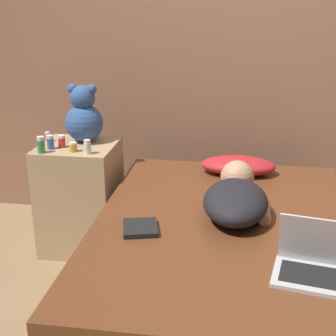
{
  "coord_description": "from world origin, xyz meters",
  "views": [
    {
      "loc": [
        0.01,
        -2.12,
        1.54
      ],
      "look_at": [
        -0.34,
        0.23,
        0.71
      ],
      "focal_mm": 50.0,
      "sensor_mm": 36.0,
      "label": 1
    }
  ],
  "objects_px": {
    "laptop": "(313,263)",
    "bottle_red": "(62,141)",
    "bottle_amber": "(73,147)",
    "bottle_pink": "(48,137)",
    "pillow": "(238,165)",
    "bottle_green": "(41,145)",
    "teddy_bear": "(84,117)",
    "book": "(140,228)",
    "bottle_blue": "(50,142)",
    "person_lying": "(236,196)",
    "bottle_white": "(87,147)"
  },
  "relations": [
    {
      "from": "laptop",
      "to": "bottle_red",
      "type": "relative_size",
      "value": 4.33
    },
    {
      "from": "bottle_amber",
      "to": "bottle_pink",
      "type": "distance_m",
      "value": 0.3
    },
    {
      "from": "pillow",
      "to": "bottle_green",
      "type": "relative_size",
      "value": 4.67
    },
    {
      "from": "teddy_bear",
      "to": "bottle_green",
      "type": "height_order",
      "value": "teddy_bear"
    },
    {
      "from": "teddy_bear",
      "to": "bottle_green",
      "type": "distance_m",
      "value": 0.35
    },
    {
      "from": "pillow",
      "to": "book",
      "type": "xyz_separation_m",
      "value": [
        -0.45,
        -0.86,
        -0.04
      ]
    },
    {
      "from": "pillow",
      "to": "laptop",
      "type": "distance_m",
      "value": 1.18
    },
    {
      "from": "bottle_red",
      "to": "bottle_pink",
      "type": "relative_size",
      "value": 1.2
    },
    {
      "from": "teddy_bear",
      "to": "bottle_pink",
      "type": "xyz_separation_m",
      "value": [
        -0.23,
        -0.04,
        -0.13
      ]
    },
    {
      "from": "teddy_bear",
      "to": "bottle_green",
      "type": "xyz_separation_m",
      "value": [
        -0.18,
        -0.28,
        -0.11
      ]
    },
    {
      "from": "bottle_blue",
      "to": "pillow",
      "type": "bearing_deg",
      "value": 10.85
    },
    {
      "from": "bottle_blue",
      "to": "book",
      "type": "relative_size",
      "value": 0.4
    },
    {
      "from": "laptop",
      "to": "bottle_pink",
      "type": "relative_size",
      "value": 5.2
    },
    {
      "from": "bottle_amber",
      "to": "book",
      "type": "height_order",
      "value": "bottle_amber"
    },
    {
      "from": "bottle_pink",
      "to": "bottle_green",
      "type": "xyz_separation_m",
      "value": [
        0.06,
        -0.23,
        0.02
      ]
    },
    {
      "from": "bottle_pink",
      "to": "book",
      "type": "xyz_separation_m",
      "value": [
        0.76,
        -0.79,
        -0.2
      ]
    },
    {
      "from": "person_lying",
      "to": "bottle_green",
      "type": "relative_size",
      "value": 6.68
    },
    {
      "from": "bottle_red",
      "to": "teddy_bear",
      "type": "bearing_deg",
      "value": 56.78
    },
    {
      "from": "pillow",
      "to": "teddy_bear",
      "type": "height_order",
      "value": "teddy_bear"
    },
    {
      "from": "bottle_red",
      "to": "bottle_blue",
      "type": "relative_size",
      "value": 0.89
    },
    {
      "from": "bottle_green",
      "to": "person_lying",
      "type": "bearing_deg",
      "value": -13.73
    },
    {
      "from": "laptop",
      "to": "person_lying",
      "type": "bearing_deg",
      "value": 129.54
    },
    {
      "from": "bottle_amber",
      "to": "bottle_pink",
      "type": "xyz_separation_m",
      "value": [
        -0.23,
        0.18,
        0.0
      ]
    },
    {
      "from": "person_lying",
      "to": "bottle_green",
      "type": "height_order",
      "value": "bottle_green"
    },
    {
      "from": "teddy_bear",
      "to": "bottle_white",
      "type": "distance_m",
      "value": 0.3
    },
    {
      "from": "pillow",
      "to": "bottle_amber",
      "type": "xyz_separation_m",
      "value": [
        -0.98,
        -0.25,
        0.15
      ]
    },
    {
      "from": "person_lying",
      "to": "bottle_blue",
      "type": "distance_m",
      "value": 1.2
    },
    {
      "from": "bottle_amber",
      "to": "bottle_white",
      "type": "bearing_deg",
      "value": -17.53
    },
    {
      "from": "bottle_white",
      "to": "bottle_green",
      "type": "relative_size",
      "value": 0.85
    },
    {
      "from": "teddy_bear",
      "to": "bottle_pink",
      "type": "bearing_deg",
      "value": -169.24
    },
    {
      "from": "laptop",
      "to": "bottle_green",
      "type": "xyz_separation_m",
      "value": [
        -1.46,
        0.84,
        0.17
      ]
    },
    {
      "from": "pillow",
      "to": "bottle_pink",
      "type": "bearing_deg",
      "value": -176.81
    },
    {
      "from": "bottle_red",
      "to": "bottle_blue",
      "type": "distance_m",
      "value": 0.07
    },
    {
      "from": "pillow",
      "to": "bottle_amber",
      "type": "bearing_deg",
      "value": -165.72
    },
    {
      "from": "pillow",
      "to": "laptop",
      "type": "height_order",
      "value": "laptop"
    },
    {
      "from": "bottle_amber",
      "to": "person_lying",
      "type": "bearing_deg",
      "value": -18.91
    },
    {
      "from": "person_lying",
      "to": "pillow",
      "type": "bearing_deg",
      "value": 90.46
    },
    {
      "from": "bottle_pink",
      "to": "book",
      "type": "height_order",
      "value": "bottle_pink"
    },
    {
      "from": "person_lying",
      "to": "bottle_red",
      "type": "bearing_deg",
      "value": 160.15
    },
    {
      "from": "bottle_pink",
      "to": "book",
      "type": "distance_m",
      "value": 1.12
    },
    {
      "from": "person_lying",
      "to": "bottle_amber",
      "type": "relative_size",
      "value": 11.55
    },
    {
      "from": "teddy_bear",
      "to": "bottle_amber",
      "type": "xyz_separation_m",
      "value": [
        0.0,
        -0.23,
        -0.13
      ]
    },
    {
      "from": "bottle_red",
      "to": "bottle_white",
      "type": "height_order",
      "value": "bottle_white"
    },
    {
      "from": "person_lying",
      "to": "bottle_green",
      "type": "xyz_separation_m",
      "value": [
        -1.16,
        0.28,
        0.14
      ]
    },
    {
      "from": "laptop",
      "to": "teddy_bear",
      "type": "xyz_separation_m",
      "value": [
        -1.28,
        1.12,
        0.29
      ]
    },
    {
      "from": "bottle_white",
      "to": "book",
      "type": "bearing_deg",
      "value": -53.34
    },
    {
      "from": "person_lying",
      "to": "bottle_pink",
      "type": "bearing_deg",
      "value": 157.91
    },
    {
      "from": "book",
      "to": "teddy_bear",
      "type": "bearing_deg",
      "value": 122.36
    },
    {
      "from": "bottle_pink",
      "to": "bottle_green",
      "type": "bearing_deg",
      "value": -76.72
    },
    {
      "from": "pillow",
      "to": "laptop",
      "type": "relative_size",
      "value": 1.41
    }
  ]
}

